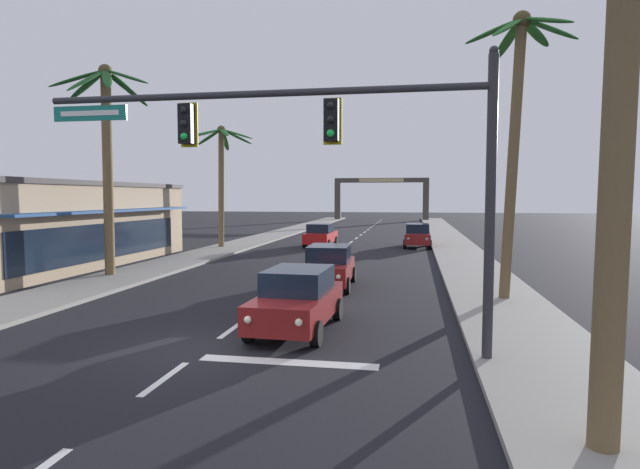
{
  "coord_description": "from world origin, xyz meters",
  "views": [
    {
      "loc": [
        4.88,
        -11.6,
        3.65
      ],
      "look_at": [
        1.38,
        8.0,
        2.2
      ],
      "focal_mm": 29.39,
      "sensor_mm": 36.0,
      "label": 1
    }
  ],
  "objects_px": {
    "sedan_lead_at_stop_bar": "(297,299)",
    "palm_right_second": "(517,108)",
    "sedan_third_in_queue": "(329,266)",
    "palm_right_nearest": "(626,5)",
    "storefront_strip_left": "(48,224)",
    "traffic_signal_mast": "(337,145)",
    "palm_left_third": "(221,163)",
    "town_gateway_arch": "(381,193)",
    "sedan_oncoming_far": "(321,235)",
    "palm_left_second": "(107,138)",
    "sedan_parked_nearest_kerb": "(418,235)"
  },
  "relations": [
    {
      "from": "palm_left_second",
      "to": "storefront_strip_left",
      "type": "distance_m",
      "value": 7.21
    },
    {
      "from": "sedan_third_in_queue",
      "to": "palm_left_third",
      "type": "distance_m",
      "value": 18.0
    },
    {
      "from": "palm_left_third",
      "to": "storefront_strip_left",
      "type": "relative_size",
      "value": 0.49
    },
    {
      "from": "palm_left_third",
      "to": "palm_left_second",
      "type": "bearing_deg",
      "value": -90.94
    },
    {
      "from": "town_gateway_arch",
      "to": "sedan_parked_nearest_kerb",
      "type": "bearing_deg",
      "value": -83.03
    },
    {
      "from": "sedan_oncoming_far",
      "to": "palm_left_second",
      "type": "distance_m",
      "value": 18.26
    },
    {
      "from": "traffic_signal_mast",
      "to": "sedan_lead_at_stop_bar",
      "type": "relative_size",
      "value": 2.32
    },
    {
      "from": "sedan_third_in_queue",
      "to": "palm_left_third",
      "type": "xyz_separation_m",
      "value": [
        -9.88,
        14.15,
        5.1
      ]
    },
    {
      "from": "sedan_oncoming_far",
      "to": "palm_left_third",
      "type": "height_order",
      "value": "palm_left_third"
    },
    {
      "from": "sedan_oncoming_far",
      "to": "sedan_parked_nearest_kerb",
      "type": "xyz_separation_m",
      "value": [
        6.96,
        0.85,
        0.0
      ]
    },
    {
      "from": "traffic_signal_mast",
      "to": "palm_right_nearest",
      "type": "height_order",
      "value": "palm_right_nearest"
    },
    {
      "from": "sedan_oncoming_far",
      "to": "palm_right_nearest",
      "type": "bearing_deg",
      "value": -72.58
    },
    {
      "from": "traffic_signal_mast",
      "to": "palm_left_third",
      "type": "relative_size",
      "value": 1.22
    },
    {
      "from": "sedan_oncoming_far",
      "to": "palm_right_nearest",
      "type": "distance_m",
      "value": 31.67
    },
    {
      "from": "traffic_signal_mast",
      "to": "sedan_lead_at_stop_bar",
      "type": "xyz_separation_m",
      "value": [
        -1.39,
        2.14,
        -3.94
      ]
    },
    {
      "from": "palm_left_third",
      "to": "storefront_strip_left",
      "type": "height_order",
      "value": "palm_left_third"
    },
    {
      "from": "storefront_strip_left",
      "to": "town_gateway_arch",
      "type": "xyz_separation_m",
      "value": [
        13.8,
        56.66,
        1.98
      ]
    },
    {
      "from": "sedan_parked_nearest_kerb",
      "to": "palm_right_second",
      "type": "xyz_separation_m",
      "value": [
        3.07,
        -19.51,
        5.76
      ]
    },
    {
      "from": "sedan_parked_nearest_kerb",
      "to": "sedan_lead_at_stop_bar",
      "type": "bearing_deg",
      "value": -97.94
    },
    {
      "from": "sedan_lead_at_stop_bar",
      "to": "sedan_oncoming_far",
      "type": "bearing_deg",
      "value": 98.52
    },
    {
      "from": "palm_right_nearest",
      "to": "sedan_parked_nearest_kerb",
      "type": "bearing_deg",
      "value": 94.46
    },
    {
      "from": "sedan_third_in_queue",
      "to": "sedan_oncoming_far",
      "type": "bearing_deg",
      "value": 101.15
    },
    {
      "from": "palm_right_second",
      "to": "town_gateway_arch",
      "type": "xyz_separation_m",
      "value": [
        -8.28,
        62.08,
        -2.42
      ]
    },
    {
      "from": "palm_left_third",
      "to": "palm_right_nearest",
      "type": "bearing_deg",
      "value": -59.61
    },
    {
      "from": "sedan_oncoming_far",
      "to": "palm_right_second",
      "type": "xyz_separation_m",
      "value": [
        10.03,
        -18.65,
        5.76
      ]
    },
    {
      "from": "sedan_parked_nearest_kerb",
      "to": "sedan_oncoming_far",
      "type": "bearing_deg",
      "value": -173.02
    },
    {
      "from": "palm_right_nearest",
      "to": "storefront_strip_left",
      "type": "bearing_deg",
      "value": 142.24
    },
    {
      "from": "sedan_third_in_queue",
      "to": "palm_left_second",
      "type": "bearing_deg",
      "value": 175.82
    },
    {
      "from": "sedan_lead_at_stop_bar",
      "to": "sedan_third_in_queue",
      "type": "height_order",
      "value": "same"
    },
    {
      "from": "sedan_oncoming_far",
      "to": "sedan_lead_at_stop_bar",
      "type": "bearing_deg",
      "value": -81.48
    },
    {
      "from": "sedan_third_in_queue",
      "to": "storefront_strip_left",
      "type": "height_order",
      "value": "storefront_strip_left"
    },
    {
      "from": "sedan_oncoming_far",
      "to": "palm_right_nearest",
      "type": "height_order",
      "value": "palm_right_nearest"
    },
    {
      "from": "traffic_signal_mast",
      "to": "palm_right_second",
      "type": "relative_size",
      "value": 1.06
    },
    {
      "from": "palm_left_third",
      "to": "palm_right_nearest",
      "type": "xyz_separation_m",
      "value": [
        15.92,
        -27.14,
        0.2
      ]
    },
    {
      "from": "palm_right_second",
      "to": "sedan_oncoming_far",
      "type": "bearing_deg",
      "value": 118.27
    },
    {
      "from": "sedan_third_in_queue",
      "to": "palm_right_nearest",
      "type": "height_order",
      "value": "palm_right_nearest"
    },
    {
      "from": "storefront_strip_left",
      "to": "town_gateway_arch",
      "type": "bearing_deg",
      "value": 76.31
    },
    {
      "from": "palm_left_second",
      "to": "sedan_third_in_queue",
      "type": "bearing_deg",
      "value": -4.18
    },
    {
      "from": "palm_right_second",
      "to": "sedan_third_in_queue",
      "type": "bearing_deg",
      "value": 164.64
    },
    {
      "from": "palm_left_second",
      "to": "palm_right_second",
      "type": "height_order",
      "value": "palm_right_second"
    },
    {
      "from": "sedan_parked_nearest_kerb",
      "to": "town_gateway_arch",
      "type": "bearing_deg",
      "value": 96.97
    },
    {
      "from": "sedan_parked_nearest_kerb",
      "to": "palm_left_second",
      "type": "height_order",
      "value": "palm_left_second"
    },
    {
      "from": "palm_left_second",
      "to": "storefront_strip_left",
      "type": "bearing_deg",
      "value": 151.6
    },
    {
      "from": "sedan_third_in_queue",
      "to": "palm_left_third",
      "type": "height_order",
      "value": "palm_left_third"
    },
    {
      "from": "sedan_lead_at_stop_bar",
      "to": "palm_right_second",
      "type": "height_order",
      "value": "palm_right_second"
    },
    {
      "from": "palm_left_second",
      "to": "palm_right_second",
      "type": "bearing_deg",
      "value": -8.74
    },
    {
      "from": "traffic_signal_mast",
      "to": "palm_left_third",
      "type": "xyz_separation_m",
      "value": [
        -11.5,
        23.15,
        1.16
      ]
    },
    {
      "from": "traffic_signal_mast",
      "to": "palm_right_second",
      "type": "xyz_separation_m",
      "value": [
        5.1,
        7.15,
        1.82
      ]
    },
    {
      "from": "sedan_third_in_queue",
      "to": "palm_right_second",
      "type": "height_order",
      "value": "palm_right_second"
    },
    {
      "from": "palm_right_nearest",
      "to": "storefront_strip_left",
      "type": "distance_m",
      "value": 27.34
    }
  ]
}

